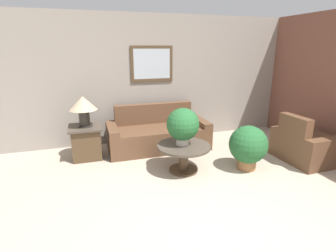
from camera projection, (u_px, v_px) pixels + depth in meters
The scene contains 10 objects.
ground_plane at pixel (232, 237), 2.80m from camera, with size 20.00×20.00×0.00m, color tan.
wall_back at pixel (153, 79), 5.49m from camera, with size 7.93×0.09×2.60m.
wall_right at pixel (334, 84), 4.80m from camera, with size 0.06×5.32×2.60m.
couch_main at pixel (158, 134), 5.24m from camera, with size 1.96×0.87×0.84m.
armchair at pixel (307, 146), 4.65m from camera, with size 0.92×0.99×0.84m.
coffee_table at pixel (184, 152), 4.23m from camera, with size 0.86×0.86×0.45m.
side_table at pixel (87, 142), 4.75m from camera, with size 0.58×0.58×0.60m.
table_lamp at pixel (83, 106), 4.56m from camera, with size 0.48×0.48×0.54m.
potted_plant_on_table at pixel (183, 125), 4.14m from camera, with size 0.52×0.52×0.60m.
potted_plant_floor at pixel (248, 146), 4.28m from camera, with size 0.63×0.63×0.74m.
Camera 1 is at (-1.35, -2.03, 1.95)m, focal length 28.00 mm.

